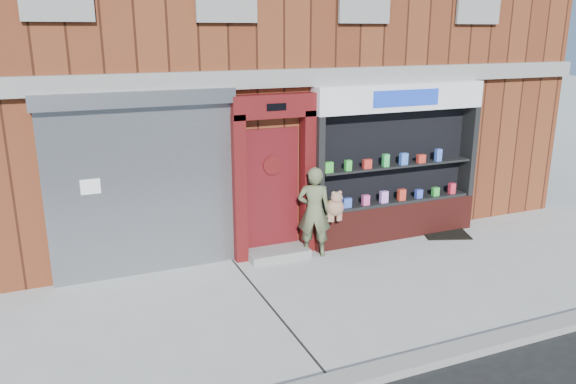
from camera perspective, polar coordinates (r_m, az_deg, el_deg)
ground at (r=9.09m, az=7.46°, el=-9.66°), size 80.00×80.00×0.00m
curb at (r=7.52m, az=15.99°, el=-15.55°), size 60.00×0.30×0.12m
building at (r=13.69m, az=-5.06°, el=16.31°), size 12.00×8.16×8.00m
shutter_bay at (r=9.31m, az=-14.63°, el=1.82°), size 3.10×0.30×3.04m
red_door_bay at (r=9.86m, az=-1.45°, el=1.56°), size 1.52×0.58×2.90m
pharmacy_bay at (r=10.97m, az=10.89°, el=2.31°), size 3.50×0.41×3.00m
woman at (r=10.01m, az=2.90°, el=-1.95°), size 0.87×0.63×1.64m
doormat at (r=11.69m, az=15.73°, el=-4.14°), size 1.04×0.88×0.02m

